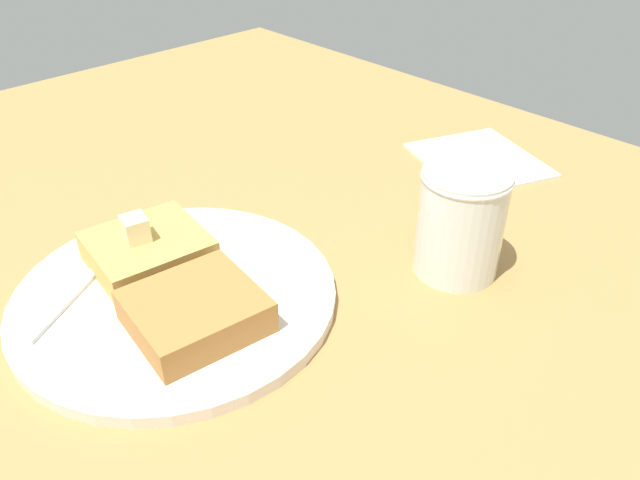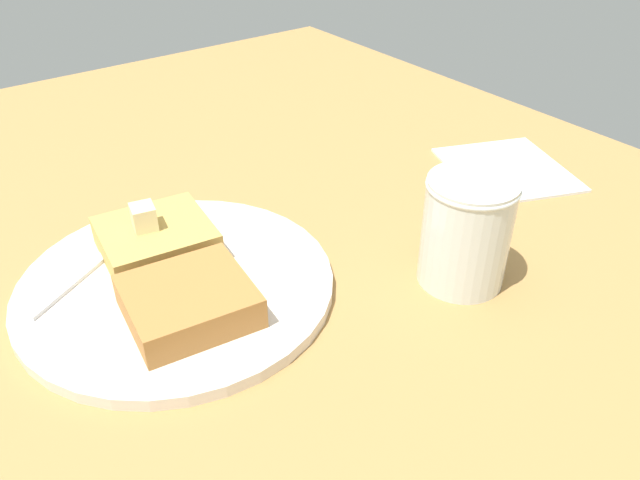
{
  "view_description": "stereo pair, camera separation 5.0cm",
  "coord_description": "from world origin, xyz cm",
  "px_view_note": "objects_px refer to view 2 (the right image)",
  "views": [
    {
      "loc": [
        38.04,
        -17.82,
        34.67
      ],
      "look_at": [
        7.76,
        11.12,
        6.43
      ],
      "focal_mm": 35.0,
      "sensor_mm": 36.0,
      "label": 1
    },
    {
      "loc": [
        41.3,
        -13.97,
        34.67
      ],
      "look_at": [
        7.76,
        11.12,
        6.43
      ],
      "focal_mm": 35.0,
      "sensor_mm": 36.0,
      "label": 2
    }
  ],
  "objects_px": {
    "plate": "(177,284)",
    "fork": "(105,255)",
    "syrup_jar": "(465,237)",
    "napkin": "(507,169)"
  },
  "relations": [
    {
      "from": "fork",
      "to": "napkin",
      "type": "bearing_deg",
      "value": 77.74
    },
    {
      "from": "plate",
      "to": "napkin",
      "type": "xyz_separation_m",
      "value": [
        0.03,
        0.39,
        -0.0
      ]
    },
    {
      "from": "fork",
      "to": "napkin",
      "type": "relative_size",
      "value": 1.06
    },
    {
      "from": "plate",
      "to": "fork",
      "type": "xyz_separation_m",
      "value": [
        -0.07,
        -0.03,
        0.01
      ]
    },
    {
      "from": "plate",
      "to": "napkin",
      "type": "relative_size",
      "value": 1.92
    },
    {
      "from": "plate",
      "to": "syrup_jar",
      "type": "relative_size",
      "value": 2.75
    },
    {
      "from": "napkin",
      "to": "fork",
      "type": "bearing_deg",
      "value": -102.26
    },
    {
      "from": "syrup_jar",
      "to": "napkin",
      "type": "distance_m",
      "value": 0.22
    },
    {
      "from": "fork",
      "to": "napkin",
      "type": "xyz_separation_m",
      "value": [
        0.09,
        0.43,
        -0.01
      ]
    },
    {
      "from": "napkin",
      "to": "syrup_jar",
      "type": "bearing_deg",
      "value": -61.27
    }
  ]
}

